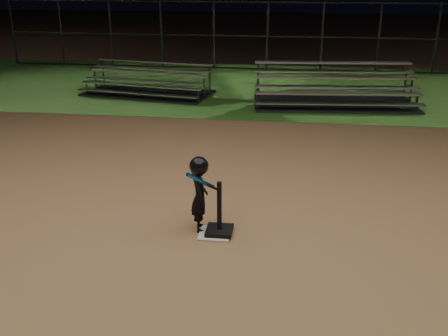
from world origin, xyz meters
TOP-DOWN VIEW (x-y plane):
  - ground at (0.00, 0.00)m, footprint 80.00×80.00m
  - grass_strip at (0.00, 10.00)m, footprint 60.00×8.00m
  - home_plate at (0.00, 0.00)m, footprint 0.45×0.45m
  - batting_tee at (0.06, 0.03)m, footprint 0.38×0.38m
  - child_batter at (-0.24, 0.13)m, footprint 0.45×0.57m
  - bleacher_left at (-3.35, 8.51)m, footprint 4.02×2.44m
  - bleacher_right at (2.18, 7.99)m, footprint 4.63×2.57m
  - backstop_fence at (0.00, 13.00)m, footprint 20.08×0.08m

SIDE VIEW (x-z plane):
  - ground at x=0.00m, z-range 0.00..0.00m
  - grass_strip at x=0.00m, z-range 0.00..0.01m
  - home_plate at x=0.00m, z-range 0.00..0.02m
  - batting_tee at x=0.06m, z-range -0.23..0.57m
  - bleacher_left at x=-3.35m, z-range -0.27..0.65m
  - bleacher_right at x=2.18m, z-range -0.32..0.77m
  - child_batter at x=-0.24m, z-range 0.04..1.18m
  - backstop_fence at x=0.00m, z-range 0.00..2.50m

